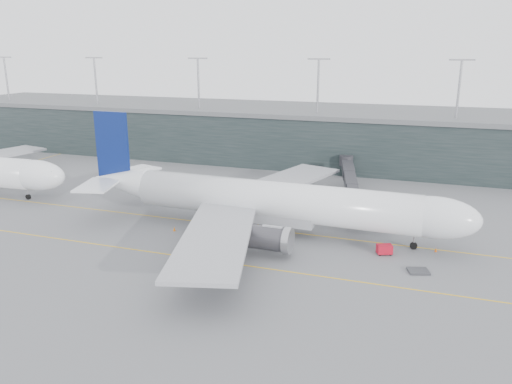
% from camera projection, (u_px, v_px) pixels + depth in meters
% --- Properties ---
extents(ground, '(320.00, 320.00, 0.00)m').
position_uv_depth(ground, '(237.00, 219.00, 96.66)').
color(ground, slate).
rests_on(ground, ground).
extents(taxiline_a, '(160.00, 0.25, 0.02)m').
position_uv_depth(taxiline_a, '(229.00, 225.00, 93.02)').
color(taxiline_a, gold).
rests_on(taxiline_a, ground).
extents(taxiline_b, '(160.00, 0.25, 0.02)m').
position_uv_depth(taxiline_b, '(191.00, 258.00, 78.46)').
color(taxiline_b, gold).
rests_on(taxiline_b, ground).
extents(taxiline_lead_main, '(0.25, 60.00, 0.02)m').
position_uv_depth(taxiline_lead_main, '(289.00, 194.00, 113.31)').
color(taxiline_lead_main, gold).
rests_on(taxiline_lead_main, ground).
extents(taxiline_lead_adj, '(0.25, 60.00, 0.02)m').
position_uv_depth(taxiline_lead_adj, '(10.00, 168.00, 138.16)').
color(taxiline_lead_adj, gold).
rests_on(taxiline_lead_adj, ground).
extents(terminal, '(240.00, 36.00, 29.00)m').
position_uv_depth(terminal, '(307.00, 134.00, 147.35)').
color(terminal, black).
rests_on(terminal, ground).
extents(main_aircraft, '(71.83, 67.66, 20.18)m').
position_uv_depth(main_aircraft, '(270.00, 201.00, 88.47)').
color(main_aircraft, white).
rests_on(main_aircraft, ground).
extents(jet_bridge, '(10.03, 43.85, 5.66)m').
position_uv_depth(jet_bridge, '(356.00, 180.00, 108.45)').
color(jet_bridge, '#28282D').
rests_on(jet_bridge, ground).
extents(gse_cart, '(2.75, 2.26, 1.61)m').
position_uv_depth(gse_cart, '(384.00, 249.00, 79.55)').
color(gse_cart, '#AF0C1F').
rests_on(gse_cart, ground).
extents(baggage_dolly, '(3.55, 3.16, 0.30)m').
position_uv_depth(baggage_dolly, '(418.00, 271.00, 73.37)').
color(baggage_dolly, '#343539').
rests_on(baggage_dolly, ground).
extents(uld_a, '(2.19, 2.01, 1.60)m').
position_uv_depth(uld_a, '(230.00, 197.00, 108.17)').
color(uld_a, '#3B3A3F').
rests_on(uld_a, ground).
extents(uld_b, '(2.67, 2.42, 1.99)m').
position_uv_depth(uld_b, '(246.00, 197.00, 107.48)').
color(uld_b, '#3B3A3F').
rests_on(uld_b, ground).
extents(uld_c, '(2.15, 1.95, 1.60)m').
position_uv_depth(uld_c, '(260.00, 201.00, 104.96)').
color(uld_c, '#3B3A3F').
rests_on(uld_c, ground).
extents(cone_nose, '(0.44, 0.44, 0.69)m').
position_uv_depth(cone_nose, '(436.00, 250.00, 80.73)').
color(cone_nose, '#D34E0B').
rests_on(cone_nose, ground).
extents(cone_wing_stbd, '(0.45, 0.45, 0.71)m').
position_uv_depth(cone_wing_stbd, '(239.00, 258.00, 77.61)').
color(cone_wing_stbd, orange).
rests_on(cone_wing_stbd, ground).
extents(cone_wing_port, '(0.47, 0.47, 0.75)m').
position_uv_depth(cone_wing_port, '(299.00, 207.00, 102.76)').
color(cone_wing_port, orange).
rests_on(cone_wing_port, ground).
extents(cone_tail, '(0.50, 0.50, 0.79)m').
position_uv_depth(cone_tail, '(174.00, 229.00, 89.97)').
color(cone_tail, orange).
rests_on(cone_tail, ground).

